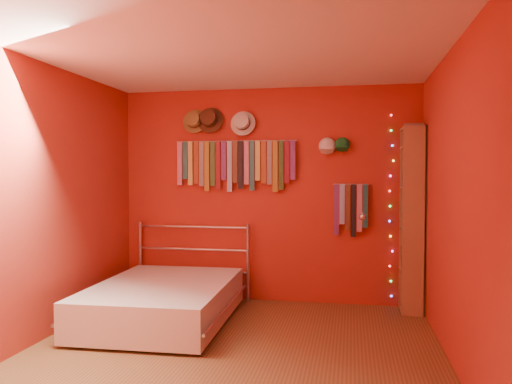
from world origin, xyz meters
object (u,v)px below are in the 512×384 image
Objects in this scene: tie_rack at (235,162)px; reading_lamp at (362,217)px; bookshelf at (416,219)px; bed at (163,301)px.

reading_lamp is at bearing -6.75° from tie_rack.
tie_rack is at bearing 175.65° from bookshelf.
reading_lamp is at bearing 20.85° from bed.
bookshelf reaches higher than reading_lamp.
bookshelf is 1.05× the size of bed.
tie_rack is 2.13m from bookshelf.
tie_rack is 1.60m from reading_lamp.
bookshelf is at bearing 1.92° from reading_lamp.
reading_lamp is 0.16× the size of bed.
bookshelf is at bearing -4.35° from tie_rack.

